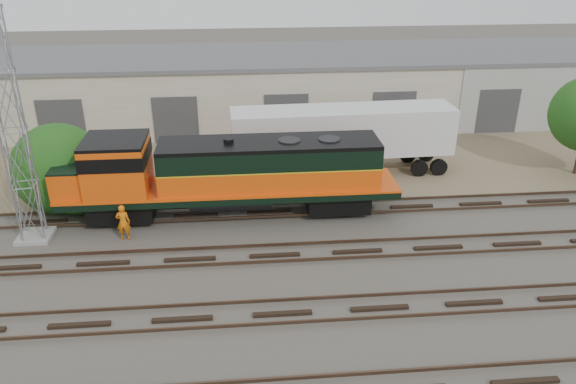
{
  "coord_description": "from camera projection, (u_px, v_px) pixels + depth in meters",
  "views": [
    {
      "loc": [
        -1.43,
        -21.36,
        14.15
      ],
      "look_at": [
        0.86,
        4.0,
        2.2
      ],
      "focal_mm": 35.0,
      "sensor_mm": 36.0,
      "label": 1
    }
  ],
  "objects": [
    {
      "name": "ground",
      "position": [
        277.0,
        274.0,
        25.39
      ],
      "size": [
        140.0,
        140.0,
        0.0
      ],
      "primitive_type": "plane",
      "color": "#47423A",
      "rests_on": "ground"
    },
    {
      "name": "dirt_strip",
      "position": [
        262.0,
        154.0,
        38.91
      ],
      "size": [
        80.0,
        16.0,
        0.02
      ],
      "primitive_type": "cube",
      "color": "#726047",
      "rests_on": "ground"
    },
    {
      "name": "tracks",
      "position": [
        282.0,
        313.0,
        22.65
      ],
      "size": [
        80.0,
        20.4,
        0.28
      ],
      "color": "black",
      "rests_on": "ground"
    },
    {
      "name": "warehouse",
      "position": [
        257.0,
        87.0,
        44.98
      ],
      "size": [
        58.4,
        10.4,
        5.3
      ],
      "color": "beige",
      "rests_on": "ground"
    },
    {
      "name": "locomotive",
      "position": [
        224.0,
        174.0,
        29.57
      ],
      "size": [
        17.89,
        3.14,
        4.3
      ],
      "color": "black",
      "rests_on": "tracks"
    },
    {
      "name": "signal_tower",
      "position": [
        14.0,
        136.0,
        26.05
      ],
      "size": [
        1.65,
        1.65,
        11.22
      ],
      "rotation": [
        0.0,
        0.0,
        0.18
      ],
      "color": "gray",
      "rests_on": "ground"
    },
    {
      "name": "worker",
      "position": [
        123.0,
        222.0,
        27.9
      ],
      "size": [
        0.69,
        0.46,
        1.89
      ],
      "primitive_type": "imported",
      "rotation": [
        0.0,
        0.0,
        3.16
      ],
      "color": "orange",
      "rests_on": "ground"
    },
    {
      "name": "semi_trailer",
      "position": [
        348.0,
        133.0,
        34.91
      ],
      "size": [
        13.86,
        3.22,
        4.24
      ],
      "rotation": [
        0.0,
        0.0,
        0.03
      ],
      "color": "silver",
      "rests_on": "ground"
    },
    {
      "name": "tree_mid",
      "position": [
        64.0,
        172.0,
        30.67
      ],
      "size": [
        5.3,
        5.05,
        5.05
      ],
      "color": "#382619",
      "rests_on": "ground"
    }
  ]
}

